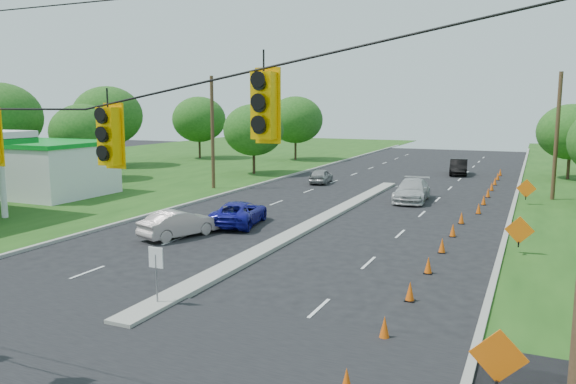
% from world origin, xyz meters
% --- Properties ---
extents(curb_left, '(0.25, 110.00, 0.16)m').
position_xyz_m(curb_left, '(-10.10, 30.00, 0.00)').
color(curb_left, gray).
rests_on(curb_left, ground).
extents(curb_right, '(0.25, 110.00, 0.16)m').
position_xyz_m(curb_right, '(10.10, 30.00, 0.00)').
color(curb_right, gray).
rests_on(curb_right, ground).
extents(median, '(1.00, 34.00, 0.18)m').
position_xyz_m(median, '(0.00, 21.00, 0.00)').
color(median, gray).
rests_on(median, ground).
extents(median_sign, '(0.55, 0.06, 2.05)m').
position_xyz_m(median_sign, '(0.00, 6.00, 1.46)').
color(median_sign, gray).
rests_on(median_sign, ground).
extents(utility_pole_far_left, '(0.28, 0.28, 9.00)m').
position_xyz_m(utility_pole_far_left, '(-12.50, 30.00, 4.50)').
color(utility_pole_far_left, '#422D1C').
rests_on(utility_pole_far_left, ground).
extents(utility_pole_far_right, '(0.28, 0.28, 9.00)m').
position_xyz_m(utility_pole_far_right, '(12.50, 35.00, 4.50)').
color(utility_pole_far_right, '#422D1C').
rests_on(utility_pole_far_right, ground).
extents(gas_station, '(18.40, 19.70, 5.20)m').
position_xyz_m(gas_station, '(-23.64, 20.24, 2.58)').
color(gas_station, white).
rests_on(gas_station, ground).
extents(cone_0, '(0.32, 0.32, 0.70)m').
position_xyz_m(cone_0, '(7.60, 3.00, 0.35)').
color(cone_0, '#DF540B').
rests_on(cone_0, ground).
extents(cone_1, '(0.32, 0.32, 0.70)m').
position_xyz_m(cone_1, '(7.60, 6.50, 0.35)').
color(cone_1, '#DF540B').
rests_on(cone_1, ground).
extents(cone_2, '(0.32, 0.32, 0.70)m').
position_xyz_m(cone_2, '(7.60, 10.00, 0.35)').
color(cone_2, '#DF540B').
rests_on(cone_2, ground).
extents(cone_3, '(0.32, 0.32, 0.70)m').
position_xyz_m(cone_3, '(7.60, 13.50, 0.35)').
color(cone_3, '#DF540B').
rests_on(cone_3, ground).
extents(cone_4, '(0.32, 0.32, 0.70)m').
position_xyz_m(cone_4, '(7.60, 17.00, 0.35)').
color(cone_4, '#DF540B').
rests_on(cone_4, ground).
extents(cone_5, '(0.32, 0.32, 0.70)m').
position_xyz_m(cone_5, '(7.60, 20.50, 0.35)').
color(cone_5, '#DF540B').
rests_on(cone_5, ground).
extents(cone_6, '(0.32, 0.32, 0.70)m').
position_xyz_m(cone_6, '(7.60, 24.00, 0.35)').
color(cone_6, '#DF540B').
rests_on(cone_6, ground).
extents(cone_7, '(0.32, 0.32, 0.70)m').
position_xyz_m(cone_7, '(8.20, 27.50, 0.35)').
color(cone_7, '#DF540B').
rests_on(cone_7, ground).
extents(cone_8, '(0.32, 0.32, 0.70)m').
position_xyz_m(cone_8, '(8.20, 31.00, 0.35)').
color(cone_8, '#DF540B').
rests_on(cone_8, ground).
extents(cone_9, '(0.32, 0.32, 0.70)m').
position_xyz_m(cone_9, '(8.20, 34.50, 0.35)').
color(cone_9, '#DF540B').
rests_on(cone_9, ground).
extents(cone_10, '(0.32, 0.32, 0.70)m').
position_xyz_m(cone_10, '(8.20, 38.00, 0.35)').
color(cone_10, '#DF540B').
rests_on(cone_10, ground).
extents(cone_11, '(0.32, 0.32, 0.70)m').
position_xyz_m(cone_11, '(8.20, 41.50, 0.35)').
color(cone_11, '#DF540B').
rests_on(cone_11, ground).
extents(cone_12, '(0.32, 0.32, 0.70)m').
position_xyz_m(cone_12, '(8.20, 45.00, 0.35)').
color(cone_12, '#DF540B').
rests_on(cone_12, ground).
extents(cone_13, '(0.32, 0.32, 0.70)m').
position_xyz_m(cone_13, '(8.20, 48.50, 0.35)').
color(cone_13, '#DF540B').
rests_on(cone_13, ground).
extents(work_sign_0, '(1.27, 0.58, 1.37)m').
position_xyz_m(work_sign_0, '(10.80, 4.00, 1.09)').
color(work_sign_0, black).
rests_on(work_sign_0, ground).
extents(work_sign_1, '(1.27, 0.58, 1.37)m').
position_xyz_m(work_sign_1, '(10.80, 18.00, 1.09)').
color(work_sign_1, black).
rests_on(work_sign_1, ground).
extents(work_sign_2, '(1.27, 0.58, 1.37)m').
position_xyz_m(work_sign_2, '(10.80, 32.00, 1.09)').
color(work_sign_2, black).
rests_on(work_sign_2, ground).
extents(tree_2, '(5.88, 5.88, 6.86)m').
position_xyz_m(tree_2, '(-26.00, 30.00, 4.34)').
color(tree_2, black).
rests_on(tree_2, ground).
extents(tree_3, '(7.56, 7.56, 8.82)m').
position_xyz_m(tree_3, '(-32.00, 40.00, 5.58)').
color(tree_3, black).
rests_on(tree_3, ground).
extents(tree_4, '(6.72, 6.72, 7.84)m').
position_xyz_m(tree_4, '(-28.00, 52.00, 4.96)').
color(tree_4, black).
rests_on(tree_4, ground).
extents(tree_5, '(5.88, 5.88, 6.86)m').
position_xyz_m(tree_5, '(-14.00, 40.00, 4.34)').
color(tree_5, black).
rests_on(tree_5, ground).
extents(tree_6, '(6.72, 6.72, 7.84)m').
position_xyz_m(tree_6, '(-16.00, 55.00, 4.96)').
color(tree_6, black).
rests_on(tree_6, ground).
extents(tree_12, '(5.88, 5.88, 6.86)m').
position_xyz_m(tree_12, '(14.00, 48.00, 4.34)').
color(tree_12, black).
rests_on(tree_12, ground).
extents(tree_14, '(7.56, 7.56, 8.82)m').
position_xyz_m(tree_14, '(-34.00, 28.00, 5.58)').
color(tree_14, black).
rests_on(tree_14, ground).
extents(white_sedan, '(2.78, 4.44, 1.38)m').
position_xyz_m(white_sedan, '(-5.22, 14.77, 0.69)').
color(white_sedan, '#B3A2A0').
rests_on(white_sedan, ground).
extents(blue_pickup, '(3.15, 5.24, 1.36)m').
position_xyz_m(blue_pickup, '(-3.83, 18.60, 0.68)').
color(blue_pickup, navy).
rests_on(blue_pickup, ground).
extents(silver_car_far, '(2.49, 5.44, 1.54)m').
position_xyz_m(silver_car_far, '(3.44, 30.51, 0.77)').
color(silver_car_far, '#B3B3B4').
rests_on(silver_car_far, ground).
extents(silver_car_oncoming, '(1.91, 3.87, 1.27)m').
position_xyz_m(silver_car_oncoming, '(-5.70, 36.65, 0.63)').
color(silver_car_oncoming, gray).
rests_on(silver_car_oncoming, ground).
extents(dark_car_receding, '(2.12, 4.78, 1.52)m').
position_xyz_m(dark_car_receding, '(4.41, 47.72, 0.76)').
color(dark_car_receding, black).
rests_on(dark_car_receding, ground).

